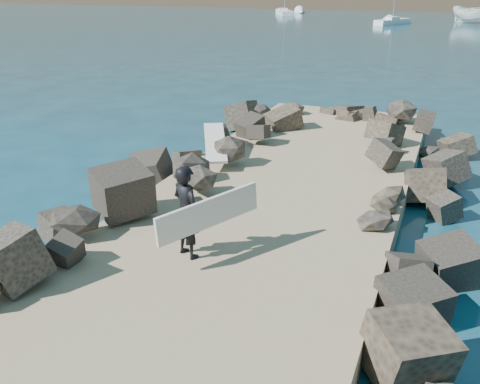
{
  "coord_description": "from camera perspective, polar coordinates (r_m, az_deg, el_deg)",
  "views": [
    {
      "loc": [
        3.69,
        -10.29,
        5.53
      ],
      "look_at": [
        0.0,
        -1.0,
        1.5
      ],
      "focal_mm": 40.0,
      "sensor_mm": 36.0,
      "label": 1
    }
  ],
  "objects": [
    {
      "name": "ground",
      "position": [
        12.26,
        1.73,
        -4.89
      ],
      "size": [
        800.0,
        800.0,
        0.0
      ],
      "primitive_type": "plane",
      "color": "#0F384C",
      "rests_on": "ground"
    },
    {
      "name": "jetty",
      "position": [
        10.48,
        -2.04,
        -8.01
      ],
      "size": [
        6.0,
        26.0,
        0.6
      ],
      "primitive_type": "cube",
      "color": "#8C7759",
      "rests_on": "ground"
    },
    {
      "name": "riprap_left",
      "position": [
        12.09,
        -13.81,
        -3.32
      ],
      "size": [
        2.6,
        22.0,
        1.0
      ],
      "primitive_type": "cube",
      "color": "black",
      "rests_on": "ground"
    },
    {
      "name": "riprap_right",
      "position": [
        10.16,
        14.46,
        -8.5
      ],
      "size": [
        2.6,
        22.0,
        1.0
      ],
      "primitive_type": "cube",
      "color": "black",
      "rests_on": "ground"
    },
    {
      "name": "surfboard_resting",
      "position": [
        15.34,
        -2.66,
        4.9
      ],
      "size": [
        1.54,
        2.3,
        0.08
      ],
      "primitive_type": "cube",
      "rotation": [
        0.0,
        0.0,
        0.47
      ],
      "color": "silver",
      "rests_on": "riprap_left"
    },
    {
      "name": "boat_imported",
      "position": [
        77.39,
        23.58,
        16.98
      ],
      "size": [
        6.06,
        5.22,
        2.27
      ],
      "primitive_type": "imported",
      "rotation": [
        0.0,
        0.0,
        0.95
      ],
      "color": "white",
      "rests_on": "ground"
    },
    {
      "name": "surfer_with_board",
      "position": [
        9.9,
        -5.39,
        -2.13
      ],
      "size": [
        1.43,
        1.97,
        1.8
      ],
      "color": "black",
      "rests_on": "jetty"
    },
    {
      "name": "sailboat_b",
      "position": [
        72.63,
        15.97,
        17.07
      ],
      "size": [
        4.01,
        6.25,
        7.66
      ],
      "color": "white",
      "rests_on": "ground"
    },
    {
      "name": "sailboat_e",
      "position": [
        90.09,
        4.74,
        18.58
      ],
      "size": [
        5.02,
        7.94,
        9.51
      ],
      "color": "white",
      "rests_on": "ground"
    }
  ]
}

